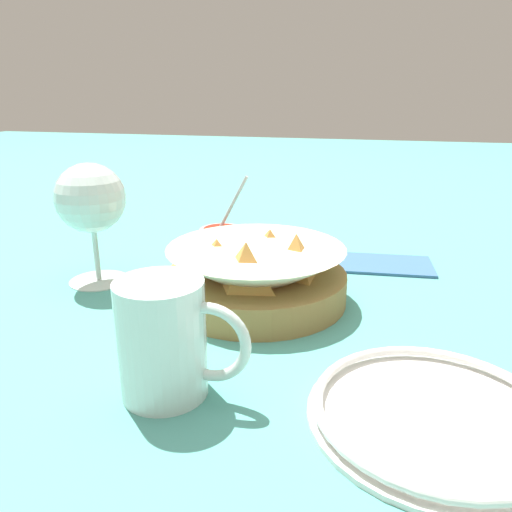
# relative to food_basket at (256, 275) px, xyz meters

# --- Properties ---
(ground_plane) EXTENTS (4.00, 4.00, 0.00)m
(ground_plane) POSITION_rel_food_basket_xyz_m (0.02, -0.02, -0.03)
(ground_plane) COLOR teal
(food_basket) EXTENTS (0.21, 0.21, 0.09)m
(food_basket) POSITION_rel_food_basket_xyz_m (0.00, 0.00, 0.00)
(food_basket) COLOR olive
(food_basket) RESTS_ON ground_plane
(sauce_cup) EXTENTS (0.08, 0.07, 0.12)m
(sauce_cup) POSITION_rel_food_basket_xyz_m (-0.09, 0.16, -0.01)
(sauce_cup) COLOR #B7B7BC
(sauce_cup) RESTS_ON ground_plane
(wine_glass) EXTENTS (0.09, 0.09, 0.15)m
(wine_glass) POSITION_rel_food_basket_xyz_m (-0.22, 0.01, 0.07)
(wine_glass) COLOR silver
(wine_glass) RESTS_ON ground_plane
(beer_mug) EXTENTS (0.11, 0.07, 0.10)m
(beer_mug) POSITION_rel_food_basket_xyz_m (-0.03, -0.20, 0.01)
(beer_mug) COLOR silver
(beer_mug) RESTS_ON ground_plane
(side_plate) EXTENTS (0.19, 0.19, 0.01)m
(side_plate) POSITION_rel_food_basket_xyz_m (0.19, -0.19, -0.02)
(side_plate) COLOR white
(side_plate) RESTS_ON ground_plane
(napkin) EXTENTS (0.15, 0.09, 0.01)m
(napkin) POSITION_rel_food_basket_xyz_m (0.14, 0.16, -0.03)
(napkin) COLOR #38608E
(napkin) RESTS_ON ground_plane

